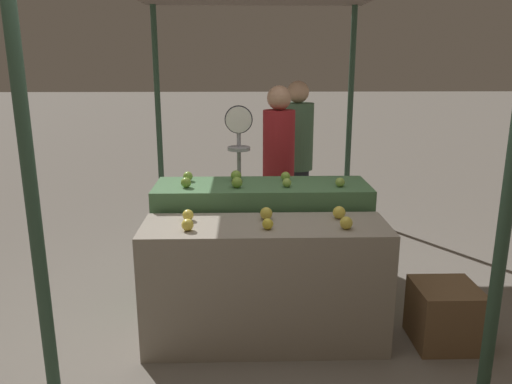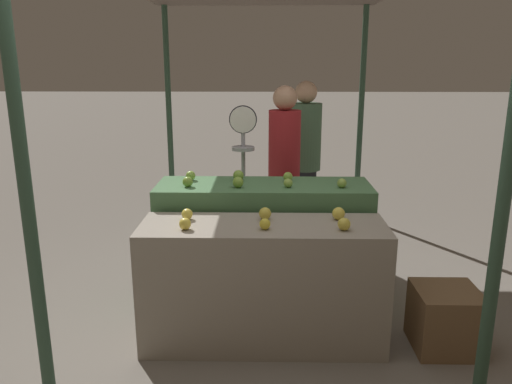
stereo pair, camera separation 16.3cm
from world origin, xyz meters
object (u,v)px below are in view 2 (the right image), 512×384
Objects in this scene: person_vendor_at_scale at (284,161)px; wooden_crate_side at (445,319)px; person_customer_left at (305,150)px; produce_scale at (243,157)px.

person_vendor_at_scale reaches higher than wooden_crate_side.
person_customer_left reaches higher than person_vendor_at_scale.
person_customer_left is 4.05× the size of wooden_crate_side.
person_vendor_at_scale is at bearing 125.02° from wooden_crate_side.
wooden_crate_side is (0.84, -2.16, -0.81)m from person_customer_left.
person_vendor_at_scale is at bearing 71.39° from person_customer_left.
person_vendor_at_scale is 0.99× the size of person_customer_left.
wooden_crate_side is at bearing -39.02° from produce_scale.
person_vendor_at_scale is at bearing 43.63° from produce_scale.
person_vendor_at_scale is (0.38, 0.36, -0.11)m from produce_scale.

